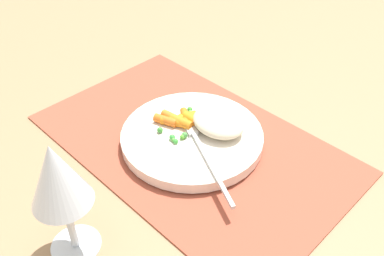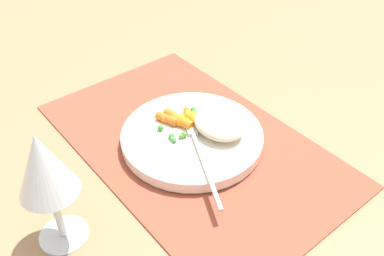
# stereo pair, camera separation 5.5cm
# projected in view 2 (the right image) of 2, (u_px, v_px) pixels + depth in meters

# --- Properties ---
(ground_plane) EXTENTS (2.40, 2.40, 0.00)m
(ground_plane) POSITION_uv_depth(u_px,v_px,m) (192.00, 144.00, 0.71)
(ground_plane) COLOR #997551
(placemat) EXTENTS (0.52, 0.32, 0.01)m
(placemat) POSITION_uv_depth(u_px,v_px,m) (192.00, 143.00, 0.71)
(placemat) COLOR #9E4733
(placemat) RESTS_ON ground_plane
(plate) EXTENTS (0.23, 0.23, 0.02)m
(plate) POSITION_uv_depth(u_px,v_px,m) (192.00, 137.00, 0.70)
(plate) COLOR silver
(plate) RESTS_ON placemat
(rice_mound) EXTENTS (0.09, 0.07, 0.03)m
(rice_mound) POSITION_uv_depth(u_px,v_px,m) (219.00, 124.00, 0.69)
(rice_mound) COLOR beige
(rice_mound) RESTS_ON plate
(carrot_portion) EXTENTS (0.07, 0.06, 0.02)m
(carrot_portion) POSITION_uv_depth(u_px,v_px,m) (182.00, 119.00, 0.71)
(carrot_portion) COLOR orange
(carrot_portion) RESTS_ON plate
(pea_scatter) EXTENTS (0.06, 0.08, 0.01)m
(pea_scatter) POSITION_uv_depth(u_px,v_px,m) (185.00, 126.00, 0.70)
(pea_scatter) COLOR green
(pea_scatter) RESTS_ON plate
(fork) EXTENTS (0.19, 0.10, 0.01)m
(fork) POSITION_uv_depth(u_px,v_px,m) (199.00, 150.00, 0.66)
(fork) COLOR silver
(fork) RESTS_ON plate
(wine_glass) EXTENTS (0.07, 0.07, 0.17)m
(wine_glass) POSITION_uv_depth(u_px,v_px,m) (44.00, 168.00, 0.49)
(wine_glass) COLOR silver
(wine_glass) RESTS_ON ground_plane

